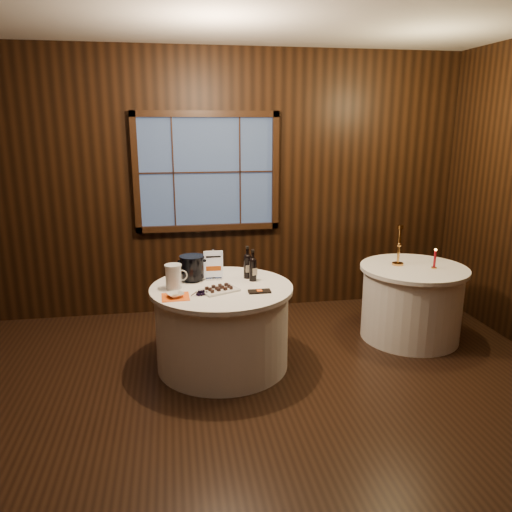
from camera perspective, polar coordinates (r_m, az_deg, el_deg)
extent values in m
plane|color=black|center=(3.92, -2.17, -18.87)|extent=(6.00, 6.00, 0.00)
cube|color=black|center=(5.79, -5.61, 8.07)|extent=(6.00, 0.02, 3.00)
cube|color=#34476D|center=(5.74, -5.63, 9.52)|extent=(1.50, 0.01, 1.20)
cylinder|color=white|center=(4.62, -3.87, -8.24)|extent=(1.20, 1.20, 0.73)
cylinder|color=white|center=(4.49, -3.95, -3.72)|extent=(1.28, 1.28, 0.04)
cylinder|color=white|center=(5.45, 17.30, -5.28)|extent=(1.00, 1.00, 0.73)
cylinder|color=white|center=(5.33, 17.61, -1.39)|extent=(1.08, 1.08, 0.04)
cube|color=#B2B3BA|center=(4.69, -4.86, -2.57)|extent=(0.15, 0.09, 0.01)
cube|color=#B2B3BA|center=(4.65, -4.90, -0.88)|extent=(0.02, 0.01, 0.27)
cube|color=white|center=(4.64, -4.89, -0.92)|extent=(0.18, 0.01, 0.25)
cylinder|color=black|center=(4.68, -0.98, -1.36)|extent=(0.07, 0.07, 0.20)
sphere|color=black|center=(4.66, -0.99, -0.20)|extent=(0.07, 0.07, 0.07)
cylinder|color=black|center=(4.64, -0.99, 0.45)|extent=(0.03, 0.03, 0.09)
cylinder|color=black|center=(4.63, -0.99, 0.98)|extent=(0.03, 0.03, 0.02)
cube|color=beige|center=(4.65, -0.91, -1.49)|extent=(0.05, 0.01, 0.07)
cylinder|color=black|center=(4.60, -0.36, -1.71)|extent=(0.07, 0.07, 0.19)
sphere|color=black|center=(4.58, -0.37, -0.57)|extent=(0.07, 0.07, 0.07)
cylinder|color=black|center=(4.56, -0.37, 0.06)|extent=(0.03, 0.03, 0.09)
cylinder|color=black|center=(4.55, -0.37, 0.57)|extent=(0.03, 0.03, 0.02)
cube|color=beige|center=(4.57, -0.29, -1.84)|extent=(0.05, 0.02, 0.07)
cylinder|color=black|center=(4.67, -7.25, -2.60)|extent=(0.17, 0.17, 0.03)
cylinder|color=black|center=(4.64, -7.29, -1.33)|extent=(0.22, 0.22, 0.19)
cylinder|color=black|center=(4.61, -7.34, -0.11)|extent=(0.23, 0.23, 0.02)
cube|color=white|center=(4.35, -4.21, -3.91)|extent=(0.37, 0.32, 0.02)
cube|color=black|center=(4.31, 0.40, -4.07)|extent=(0.19, 0.10, 0.02)
cylinder|color=#352313|center=(4.26, -7.12, -4.27)|extent=(0.07, 0.03, 0.03)
cylinder|color=silver|center=(4.45, -9.41, -2.40)|extent=(0.14, 0.14, 0.21)
cylinder|color=silver|center=(4.42, -9.47, -1.06)|extent=(0.15, 0.15, 0.01)
torus|color=silver|center=(4.45, -8.49, -2.23)|extent=(0.11, 0.02, 0.10)
cube|color=#FF5D15|center=(4.25, -9.18, -4.64)|extent=(0.24, 0.24, 0.00)
imported|color=white|center=(4.24, -9.20, -4.40)|extent=(0.18, 0.18, 0.03)
cylinder|color=#CC8C3F|center=(5.35, 15.89, -0.87)|extent=(0.12, 0.12, 0.02)
cylinder|color=#CC8C3F|center=(5.30, 16.04, 1.13)|extent=(0.03, 0.03, 0.36)
cylinder|color=#CC8C3F|center=(5.26, 16.19, 3.21)|extent=(0.06, 0.06, 0.03)
cylinder|color=#CC8C3F|center=(5.33, 19.67, -1.27)|extent=(0.06, 0.06, 0.01)
cylinder|color=#A80C17|center=(5.30, 19.76, -0.34)|extent=(0.02, 0.02, 0.17)
sphere|color=#FFB23F|center=(5.28, 19.85, 0.68)|extent=(0.02, 0.02, 0.02)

